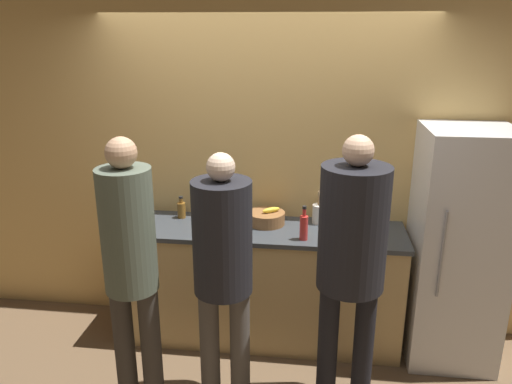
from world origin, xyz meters
TOP-DOWN VIEW (x-y plane):
  - ground_plane at (0.00, 0.00)m, footprint 14.00×14.00m
  - wall_back at (0.00, 0.63)m, footprint 5.20×0.06m
  - counter at (0.00, 0.34)m, footprint 2.20×0.61m
  - refrigerator at (1.44, 0.30)m, footprint 0.62×0.66m
  - person_left at (-0.67, -0.56)m, footprint 0.32×0.32m
  - person_center at (-0.14, -0.42)m, footprint 0.37×0.37m
  - person_right at (0.65, -0.36)m, footprint 0.41×0.41m
  - fruit_bowl at (0.05, 0.42)m, footprint 0.28×0.28m
  - utensil_crock at (0.45, 0.49)m, footprint 0.11×0.11m
  - bottle_red at (0.34, 0.15)m, footprint 0.06×0.06m
  - bottle_dark at (-0.16, 0.19)m, footprint 0.06×0.06m
  - bottle_amber at (-0.64, 0.47)m, footprint 0.07×0.07m
  - cup_black at (-0.95, 0.24)m, footprint 0.08×0.08m

SIDE VIEW (x-z plane):
  - ground_plane at x=0.00m, z-range 0.00..0.00m
  - counter at x=0.00m, z-range 0.00..0.95m
  - refrigerator at x=1.44m, z-range 0.00..1.75m
  - cup_black at x=-0.95m, z-range 0.94..1.03m
  - fruit_bowl at x=0.05m, z-range 0.93..1.06m
  - bottle_amber at x=-0.64m, z-range 0.93..1.10m
  - utensil_crock at x=0.45m, z-range 0.89..1.15m
  - person_center at x=-0.14m, z-range 0.18..1.89m
  - bottle_dark at x=-0.16m, z-range 0.92..1.15m
  - bottle_red at x=0.34m, z-range 0.92..1.17m
  - person_left at x=-0.67m, z-range 0.16..1.98m
  - person_right at x=0.65m, z-range 0.22..2.04m
  - wall_back at x=0.00m, z-range 0.00..2.60m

